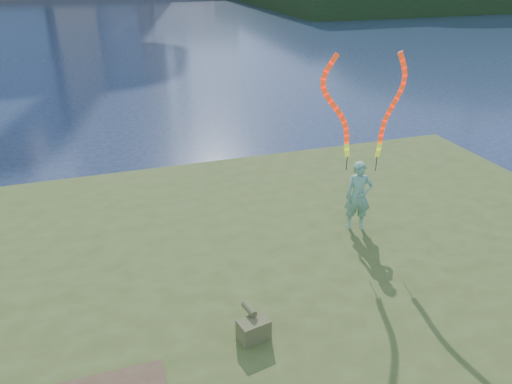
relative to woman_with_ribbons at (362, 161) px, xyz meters
name	(u,v)px	position (x,y,z in m)	size (l,w,h in m)	color
ground	(185,320)	(-3.78, -0.82, -2.26)	(320.00, 320.00, 0.00)	#17233B
woman_with_ribbons	(362,161)	(0.00, 0.00, 0.00)	(1.87, 0.67, 3.85)	#187546
canvas_bag	(253,328)	(-3.03, -2.48, -1.28)	(0.49, 0.56, 0.42)	#4F5127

